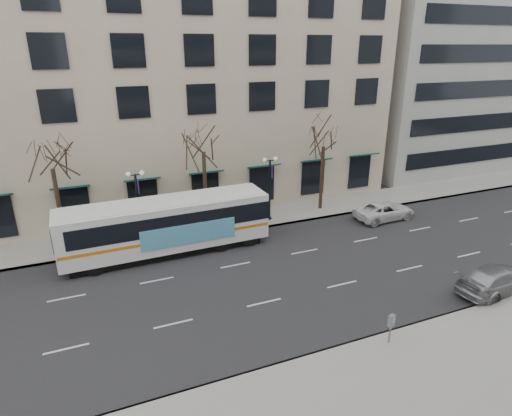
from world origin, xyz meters
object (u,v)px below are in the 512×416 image
lamp_post_left (138,203)px  pay_station (391,323)px  white_pickup (384,211)px  silver_car (496,279)px  tree_far_left (50,154)px  tree_far_mid (203,139)px  city_bus (168,224)px  lamp_post_right (270,186)px  tree_far_right (324,135)px

lamp_post_left → pay_station: size_ratio=3.49×
white_pickup → pay_station: (-9.71, -12.81, 0.53)m
silver_car → pay_station: size_ratio=3.50×
silver_car → lamp_post_left: bearing=44.8°
tree_far_left → tree_far_mid: tree_far_mid is taller
pay_station → tree_far_mid: bearing=85.8°
city_bus → white_pickup: size_ratio=2.72×
lamp_post_right → pay_station: bearing=-93.6°
tree_far_right → white_pickup: tree_far_right is taller
silver_car → pay_station: (-8.66, -1.55, 0.47)m
tree_far_mid → pay_station: size_ratio=5.73×
lamp_post_left → lamp_post_right: same height
lamp_post_right → tree_far_right: bearing=6.9°
lamp_post_right → city_bus: 8.88m
tree_far_mid → lamp_post_right: bearing=-6.8°
lamp_post_right → pay_station: size_ratio=3.49×
silver_car → white_pickup: bearing=-11.3°
tree_far_left → city_bus: (6.51, -3.00, -4.67)m
white_pickup → tree_far_right: bearing=42.7°
tree_far_right → silver_car: tree_far_right is taller
city_bus → pay_station: size_ratio=9.21×
city_bus → silver_car: size_ratio=2.63×
tree_far_left → lamp_post_left: tree_far_left is taller
lamp_post_right → silver_car: lamp_post_right is taller
pay_station → white_pickup: bearing=35.0°
tree_far_mid → tree_far_left: bearing=-180.0°
city_bus → tree_far_left: bearing=154.0°
tree_far_right → city_bus: tree_far_right is taller
tree_far_mid → pay_station: bearing=-76.4°
tree_far_left → city_bus: bearing=-24.8°
white_pickup → silver_car: bearing=172.5°
lamp_post_left → city_bus: 2.98m
tree_far_left → city_bus: tree_far_left is taller
tree_far_left → white_pickup: (23.72, -3.74, -6.00)m
lamp_post_left → white_pickup: lamp_post_left is taller
white_pickup → city_bus: bearing=85.4°
tree_far_left → white_pickup: bearing=-9.0°
pay_station → lamp_post_left: bearing=101.6°
silver_car → lamp_post_right: bearing=22.0°
tree_far_left → silver_car: size_ratio=1.60×
city_bus → white_pickup: (17.21, -0.74, -1.33)m
tree_far_mid → silver_car: bearing=-49.8°
lamp_post_right → pay_station: lamp_post_right is taller
white_pickup → lamp_post_left: bearing=78.3°
tree_far_right → city_bus: size_ratio=0.59×
city_bus → tree_far_right: bearing=11.3°
lamp_post_left → city_bus: lamp_post_left is taller
tree_far_mid → silver_car: size_ratio=1.64×
pay_station → tree_far_left: bearing=112.5°
tree_far_left → lamp_post_right: (15.01, -0.60, -3.75)m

